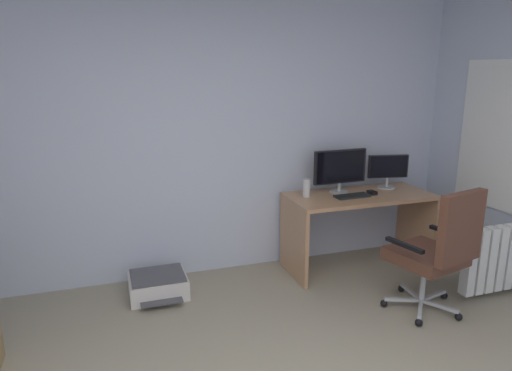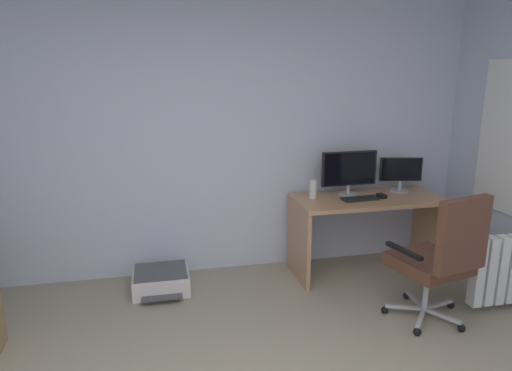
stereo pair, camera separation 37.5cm
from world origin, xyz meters
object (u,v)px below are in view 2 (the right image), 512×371
(monitor_secondary, at_px, (401,172))
(computer_mouse, at_px, (381,196))
(monitor_main, at_px, (349,170))
(printer, at_px, (161,280))
(keyboard, at_px, (360,199))
(office_chair, at_px, (441,256))
(desk, at_px, (368,218))
(desktop_speaker, at_px, (313,189))

(monitor_secondary, relative_size, computer_mouse, 4.08)
(monitor_main, height_order, printer, monitor_main)
(keyboard, bearing_deg, computer_mouse, 4.00)
(monitor_main, distance_m, computer_mouse, 0.39)
(monitor_main, relative_size, office_chair, 0.52)
(desk, xyz_separation_m, monitor_secondary, (0.39, 0.13, 0.40))
(monitor_secondary, bearing_deg, keyboard, -158.85)
(keyboard, height_order, computer_mouse, computer_mouse)
(desktop_speaker, bearing_deg, printer, -176.74)
(keyboard, bearing_deg, monitor_main, 97.35)
(computer_mouse, xyz_separation_m, office_chair, (-0.01, -0.97, -0.20))
(monitor_main, height_order, keyboard, monitor_main)
(monitor_main, xyz_separation_m, computer_mouse, (0.26, -0.17, -0.23))
(office_chair, bearing_deg, keyboard, 103.18)
(keyboard, distance_m, printer, 1.95)
(computer_mouse, bearing_deg, monitor_main, 144.38)
(keyboard, xyz_separation_m, printer, (-1.83, 0.07, -0.66))
(desktop_speaker, height_order, office_chair, office_chair)
(desktop_speaker, bearing_deg, monitor_secondary, 2.99)
(computer_mouse, bearing_deg, desktop_speaker, 166.26)
(keyboard, distance_m, computer_mouse, 0.23)
(desk, relative_size, monitor_secondary, 3.44)
(monitor_secondary, bearing_deg, monitor_main, -179.98)
(computer_mouse, distance_m, office_chair, 1.00)
(desk, height_order, monitor_secondary, monitor_secondary)
(desk, xyz_separation_m, desktop_speaker, (-0.53, 0.08, 0.29))
(keyboard, bearing_deg, desktop_speaker, 157.25)
(monitor_main, bearing_deg, monitor_secondary, 0.02)
(monitor_secondary, distance_m, keyboard, 0.58)
(monitor_main, bearing_deg, keyboard, -79.97)
(office_chair, bearing_deg, monitor_secondary, 75.97)
(monitor_secondary, distance_m, printer, 2.49)
(keyboard, bearing_deg, desk, 25.45)
(desk, distance_m, printer, 2.00)
(monitor_secondary, bearing_deg, desktop_speaker, -177.01)
(monitor_secondary, distance_m, desktop_speaker, 0.92)
(keyboard, bearing_deg, printer, 175.21)
(printer, bearing_deg, computer_mouse, -1.13)
(computer_mouse, height_order, desktop_speaker, desktop_speaker)
(monitor_secondary, relative_size, desktop_speaker, 2.40)
(monitor_secondary, height_order, desktop_speaker, monitor_secondary)
(keyboard, relative_size, printer, 0.69)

